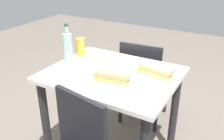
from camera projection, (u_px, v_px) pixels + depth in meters
name	position (u px, v px, depth m)	size (l,w,h in m)	color
dining_table	(112.00, 91.00, 1.85)	(0.92, 0.74, 0.78)	silver
chair_far	(143.00, 78.00, 2.35)	(0.43, 0.43, 0.84)	black
plate_near	(112.00, 83.00, 1.62)	(0.24, 0.24, 0.01)	white
baguette_sandwich_near	(112.00, 77.00, 1.61)	(0.24, 0.11, 0.07)	tan
knife_near	(113.00, 78.00, 1.67)	(0.18, 0.02, 0.01)	silver
plate_far	(155.00, 76.00, 1.71)	(0.24, 0.24, 0.01)	white
baguette_sandwich_far	(155.00, 71.00, 1.69)	(0.26, 0.11, 0.07)	#DBB77A
knife_far	(157.00, 72.00, 1.75)	(0.17, 0.09, 0.01)	silver
water_bottle	(68.00, 47.00, 1.91)	(0.07, 0.07, 0.30)	#99C6B7
beer_glass	(81.00, 47.00, 2.06)	(0.07, 0.07, 0.15)	gold
paper_napkin	(114.00, 66.00, 1.88)	(0.14, 0.14, 0.00)	white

